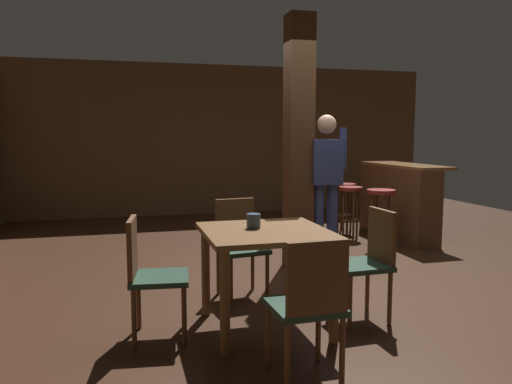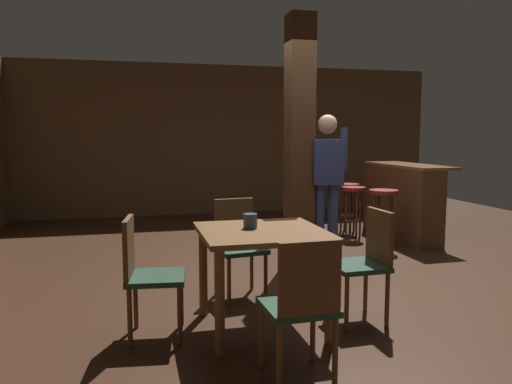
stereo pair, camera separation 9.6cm
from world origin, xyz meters
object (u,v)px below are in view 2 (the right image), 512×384
dining_table (262,247)px  bar_stool_near (383,204)px  bar_counter (401,201)px  chair_north (238,242)px  chair_south (302,302)px  standing_person (327,180)px  bar_stool_mid (354,200)px  bar_stool_far (348,196)px  chair_west (145,270)px  napkin_cup (250,221)px  chair_east (366,258)px

dining_table → bar_stool_near: bearing=45.5°
bar_counter → chair_north: bearing=-145.0°
chair_north → chair_south: 1.73m
dining_table → standing_person: bearing=53.4°
bar_stool_mid → bar_stool_far: size_ratio=0.99×
chair_west → bar_counter: (3.71, 2.79, 0.04)m
chair_west → chair_south: size_ratio=1.00×
napkin_cup → bar_counter: bearing=43.4°
bar_stool_mid → bar_stool_far: bearing=76.5°
chair_north → chair_south: same height
bar_counter → bar_stool_mid: (-0.65, 0.21, 0.01)m
chair_north → napkin_cup: (-0.06, -0.76, 0.33)m
chair_east → chair_west: (-1.74, 0.07, 0.00)m
bar_stool_far → dining_table: bearing=-123.4°
napkin_cup → bar_stool_mid: 3.73m
bar_stool_far → napkin_cup: bearing=-124.9°
chair_north → napkin_cup: size_ratio=7.88×
chair_south → napkin_cup: bearing=95.1°
chair_west → bar_counter: bar_counter is taller
chair_east → chair_north: same height
chair_south → napkin_cup: size_ratio=7.88×
chair_east → chair_south: (-0.85, -0.87, 0.00)m
chair_east → standing_person: bearing=79.7°
standing_person → bar_stool_near: standing_person is taller
standing_person → bar_stool_far: (1.13, 1.92, -0.45)m
chair_south → dining_table: bearing=91.1°
dining_table → chair_north: 0.85m
bar_stool_near → bar_stool_far: 1.17m
dining_table → chair_west: chair_west is taller
bar_counter → bar_stool_mid: size_ratio=2.24×
chair_east → napkin_cup: chair_east is taller
bar_counter → bar_stool_mid: bearing=162.5°
chair_north → bar_stool_near: chair_north is taller
chair_south → napkin_cup: 1.03m
chair_south → standing_person: size_ratio=0.52×
chair_south → bar_stool_mid: size_ratio=1.20×
chair_south → bar_stool_mid: chair_south is taller
dining_table → bar_stool_near: dining_table is taller
napkin_cup → bar_stool_near: (2.33, 2.21, -0.24)m
dining_table → napkin_cup: 0.22m
bar_counter → chair_west: bearing=-143.1°
bar_counter → chair_east: bearing=-124.6°
chair_west → standing_person: bearing=36.5°
bar_stool_mid → standing_person: bearing=-124.7°
dining_table → bar_stool_mid: 3.75m
chair_east → bar_stool_far: 3.76m
dining_table → bar_counter: size_ratio=0.57×
bar_stool_near → dining_table: bearing=-134.5°
chair_east → chair_west: size_ratio=1.00×
standing_person → bar_stool_mid: (1.03, 1.50, -0.45)m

